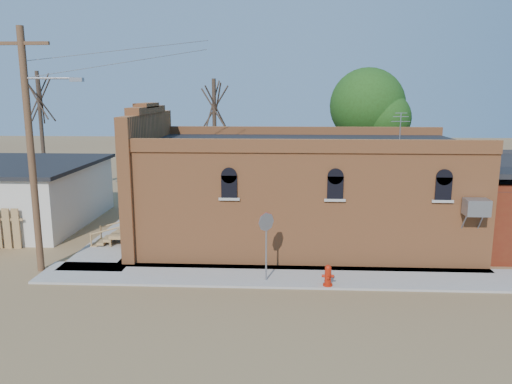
{
  "coord_description": "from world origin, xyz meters",
  "views": [
    {
      "loc": [
        0.95,
        -16.54,
        6.71
      ],
      "look_at": [
        -0.13,
        4.95,
        2.4
      ],
      "focal_mm": 35.0,
      "sensor_mm": 36.0,
      "label": 1
    }
  ],
  "objects_px": {
    "brick_bar": "(296,191)",
    "trash_barrel": "(138,237)",
    "utility_pole": "(32,146)",
    "fire_hydrant": "(328,275)",
    "stop_sign": "(266,228)"
  },
  "relations": [
    {
      "from": "fire_hydrant",
      "to": "trash_barrel",
      "type": "xyz_separation_m",
      "value": [
        -7.93,
        4.34,
        -0.0
      ]
    },
    {
      "from": "stop_sign",
      "to": "trash_barrel",
      "type": "distance_m",
      "value": 7.13
    },
    {
      "from": "utility_pole",
      "to": "trash_barrel",
      "type": "bearing_deg",
      "value": 47.8
    },
    {
      "from": "brick_bar",
      "to": "stop_sign",
      "type": "bearing_deg",
      "value": -103.16
    },
    {
      "from": "brick_bar",
      "to": "trash_barrel",
      "type": "distance_m",
      "value": 7.29
    },
    {
      "from": "trash_barrel",
      "to": "utility_pole",
      "type": "bearing_deg",
      "value": -132.2
    },
    {
      "from": "brick_bar",
      "to": "stop_sign",
      "type": "xyz_separation_m",
      "value": [
        -1.18,
        -5.06,
        -0.34
      ]
    },
    {
      "from": "fire_hydrant",
      "to": "stop_sign",
      "type": "relative_size",
      "value": 0.3
    },
    {
      "from": "fire_hydrant",
      "to": "trash_barrel",
      "type": "bearing_deg",
      "value": 171.98
    },
    {
      "from": "fire_hydrant",
      "to": "stop_sign",
      "type": "xyz_separation_m",
      "value": [
        -2.17,
        0.44,
        1.55
      ]
    },
    {
      "from": "utility_pole",
      "to": "stop_sign",
      "type": "relative_size",
      "value": 3.6
    },
    {
      "from": "utility_pole",
      "to": "fire_hydrant",
      "type": "bearing_deg",
      "value": -6.37
    },
    {
      "from": "brick_bar",
      "to": "utility_pole",
      "type": "xyz_separation_m",
      "value": [
        -9.79,
        -4.29,
        2.43
      ]
    },
    {
      "from": "stop_sign",
      "to": "utility_pole",
      "type": "bearing_deg",
      "value": 156.3
    },
    {
      "from": "brick_bar",
      "to": "trash_barrel",
      "type": "relative_size",
      "value": 22.1
    }
  ]
}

